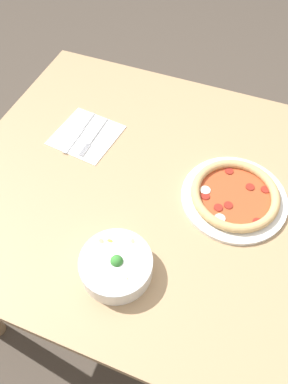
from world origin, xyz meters
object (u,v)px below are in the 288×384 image
(pizza, at_px, (235,196))
(knife, at_px, (81,131))
(fork, at_px, (94,136))
(bowl, at_px, (116,265))

(pizza, height_order, knife, pizza)
(pizza, bearing_deg, knife, -8.83)
(fork, height_order, knife, same)
(bowl, height_order, fork, bowl)
(bowl, distance_m, knife, 0.53)
(fork, bearing_deg, bowl, 34.57)
(pizza, relative_size, fork, 1.68)
(pizza, xyz_separation_m, fork, (0.49, -0.08, -0.01))
(pizza, xyz_separation_m, bowl, (0.23, 0.33, 0.02))
(pizza, xyz_separation_m, knife, (0.55, -0.09, -0.01))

